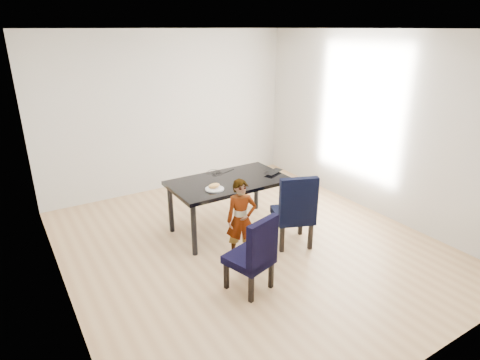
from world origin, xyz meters
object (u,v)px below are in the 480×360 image
child (241,219)px  chair_left (249,253)px  dining_table (229,205)px  laptop (271,172)px  chair_right (293,209)px  plate (215,189)px

child → chair_left: bearing=-93.5°
dining_table → laptop: (0.68, -0.05, 0.39)m
chair_left → chair_right: 1.16m
plate → laptop: size_ratio=0.75×
dining_table → plate: bearing=-148.9°
chair_left → child: size_ratio=0.87×
chair_left → child: child is taller
child → laptop: 1.15m
chair_right → laptop: 0.79m
chair_right → chair_left: bearing=-131.0°
dining_table → plate: plate is taller
plate → laptop: bearing=8.0°
chair_right → laptop: chair_right is taller
dining_table → chair_left: size_ratio=1.79×
child → dining_table: bearing=93.1°
chair_right → laptop: size_ratio=3.09×
child → laptop: (0.91, 0.65, 0.25)m
chair_left → dining_table: bearing=52.3°
chair_left → plate: (0.20, 1.12, 0.31)m
dining_table → chair_right: bearing=-56.7°
chair_left → child: (0.29, 0.61, 0.07)m
child → plate: bearing=121.3°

